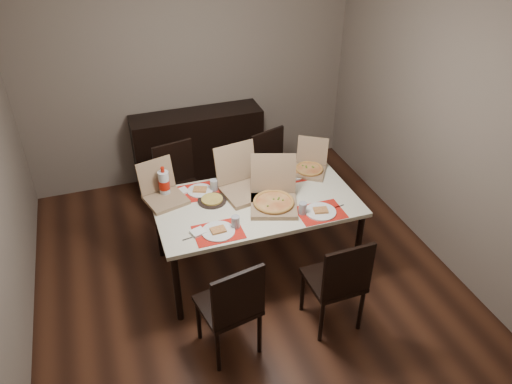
{
  "coord_description": "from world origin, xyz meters",
  "views": [
    {
      "loc": [
        -1.04,
        -3.37,
        3.3
      ],
      "look_at": [
        0.15,
        0.1,
        0.85
      ],
      "focal_mm": 35.0,
      "sensor_mm": 36.0,
      "label": 1
    }
  ],
  "objects_px": {
    "dining_table": "(256,207)",
    "dip_bowl": "(262,187)",
    "chair_near_left": "(232,306)",
    "sideboard": "(198,148)",
    "chair_far_left": "(179,184)",
    "soda_bottle": "(164,184)",
    "chair_near_right": "(338,280)",
    "pizza_box_center": "(274,199)",
    "chair_far_right": "(274,170)"
  },
  "relations": [
    {
      "from": "dining_table",
      "to": "pizza_box_center",
      "type": "xyz_separation_m",
      "value": [
        0.13,
        -0.1,
        0.13
      ]
    },
    {
      "from": "pizza_box_center",
      "to": "dip_bowl",
      "type": "distance_m",
      "value": 0.28
    },
    {
      "from": "sideboard",
      "to": "chair_near_left",
      "type": "relative_size",
      "value": 1.61
    },
    {
      "from": "chair_near_left",
      "to": "soda_bottle",
      "type": "relative_size",
      "value": 3.12
    },
    {
      "from": "dip_bowl",
      "to": "chair_near_left",
      "type": "bearing_deg",
      "value": -119.92
    },
    {
      "from": "sideboard",
      "to": "dip_bowl",
      "type": "relative_size",
      "value": 11.62
    },
    {
      "from": "chair_far_left",
      "to": "dining_table",
      "type": "bearing_deg",
      "value": -58.75
    },
    {
      "from": "chair_near_right",
      "to": "chair_far_left",
      "type": "height_order",
      "value": "same"
    },
    {
      "from": "dining_table",
      "to": "chair_far_left",
      "type": "height_order",
      "value": "chair_far_left"
    },
    {
      "from": "dining_table",
      "to": "chair_far_right",
      "type": "bearing_deg",
      "value": 59.42
    },
    {
      "from": "pizza_box_center",
      "to": "soda_bottle",
      "type": "relative_size",
      "value": 1.85
    },
    {
      "from": "soda_bottle",
      "to": "chair_near_left",
      "type": "bearing_deg",
      "value": -79.21
    },
    {
      "from": "chair_far_right",
      "to": "soda_bottle",
      "type": "height_order",
      "value": "soda_bottle"
    },
    {
      "from": "chair_near_right",
      "to": "soda_bottle",
      "type": "xyz_separation_m",
      "value": [
        -1.12,
        1.29,
        0.36
      ]
    },
    {
      "from": "dip_bowl",
      "to": "soda_bottle",
      "type": "relative_size",
      "value": 0.43
    },
    {
      "from": "chair_near_right",
      "to": "chair_far_right",
      "type": "height_order",
      "value": "same"
    },
    {
      "from": "chair_far_left",
      "to": "dip_bowl",
      "type": "relative_size",
      "value": 7.21
    },
    {
      "from": "pizza_box_center",
      "to": "dip_bowl",
      "type": "relative_size",
      "value": 4.28
    },
    {
      "from": "dining_table",
      "to": "soda_bottle",
      "type": "distance_m",
      "value": 0.85
    },
    {
      "from": "dip_bowl",
      "to": "soda_bottle",
      "type": "xyz_separation_m",
      "value": [
        -0.87,
        0.18,
        0.11
      ]
    },
    {
      "from": "chair_far_right",
      "to": "dining_table",
      "type": "bearing_deg",
      "value": -120.58
    },
    {
      "from": "sideboard",
      "to": "pizza_box_center",
      "type": "distance_m",
      "value": 1.83
    },
    {
      "from": "chair_far_left",
      "to": "chair_far_right",
      "type": "distance_m",
      "value": 1.02
    },
    {
      "from": "dining_table",
      "to": "pizza_box_center",
      "type": "height_order",
      "value": "pizza_box_center"
    },
    {
      "from": "dining_table",
      "to": "dip_bowl",
      "type": "distance_m",
      "value": 0.23
    },
    {
      "from": "dip_bowl",
      "to": "soda_bottle",
      "type": "distance_m",
      "value": 0.9
    },
    {
      "from": "chair_far_right",
      "to": "chair_near_right",
      "type": "bearing_deg",
      "value": -93.74
    },
    {
      "from": "sideboard",
      "to": "soda_bottle",
      "type": "relative_size",
      "value": 5.03
    },
    {
      "from": "dining_table",
      "to": "chair_near_left",
      "type": "height_order",
      "value": "chair_near_left"
    },
    {
      "from": "chair_near_right",
      "to": "pizza_box_center",
      "type": "distance_m",
      "value": 0.92
    },
    {
      "from": "dining_table",
      "to": "chair_near_left",
      "type": "distance_m",
      "value": 1.06
    },
    {
      "from": "chair_near_left",
      "to": "dip_bowl",
      "type": "distance_m",
      "value": 1.29
    },
    {
      "from": "dining_table",
      "to": "chair_far_left",
      "type": "bearing_deg",
      "value": 121.25
    },
    {
      "from": "dip_bowl",
      "to": "chair_far_left",
      "type": "bearing_deg",
      "value": 132.88
    },
    {
      "from": "sideboard",
      "to": "dining_table",
      "type": "bearing_deg",
      "value": -84.97
    },
    {
      "from": "chair_near_right",
      "to": "pizza_box_center",
      "type": "relative_size",
      "value": 1.69
    },
    {
      "from": "sideboard",
      "to": "pizza_box_center",
      "type": "relative_size",
      "value": 2.72
    },
    {
      "from": "sideboard",
      "to": "dip_bowl",
      "type": "height_order",
      "value": "sideboard"
    },
    {
      "from": "sideboard",
      "to": "chair_near_right",
      "type": "height_order",
      "value": "chair_near_right"
    },
    {
      "from": "chair_far_left",
      "to": "chair_far_right",
      "type": "xyz_separation_m",
      "value": [
        1.02,
        -0.06,
        0.0
      ]
    },
    {
      "from": "sideboard",
      "to": "chair_far_left",
      "type": "relative_size",
      "value": 1.61
    },
    {
      "from": "dip_bowl",
      "to": "soda_bottle",
      "type": "height_order",
      "value": "soda_bottle"
    },
    {
      "from": "sideboard",
      "to": "chair_near_left",
      "type": "distance_m",
      "value": 2.62
    },
    {
      "from": "soda_bottle",
      "to": "chair_far_left",
      "type": "bearing_deg",
      "value": 67.69
    },
    {
      "from": "sideboard",
      "to": "pizza_box_center",
      "type": "xyz_separation_m",
      "value": [
        0.28,
        -1.78,
        0.36
      ]
    },
    {
      "from": "sideboard",
      "to": "chair_near_left",
      "type": "xyz_separation_m",
      "value": [
        -0.36,
        -2.59,
        0.06
      ]
    },
    {
      "from": "chair_far_right",
      "to": "soda_bottle",
      "type": "xyz_separation_m",
      "value": [
        -1.24,
        -0.47,
        0.36
      ]
    },
    {
      "from": "dining_table",
      "to": "dip_bowl",
      "type": "relative_size",
      "value": 13.95
    },
    {
      "from": "sideboard",
      "to": "chair_far_left",
      "type": "bearing_deg",
      "value": -116.01
    },
    {
      "from": "dining_table",
      "to": "chair_near_right",
      "type": "height_order",
      "value": "chair_near_right"
    }
  ]
}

